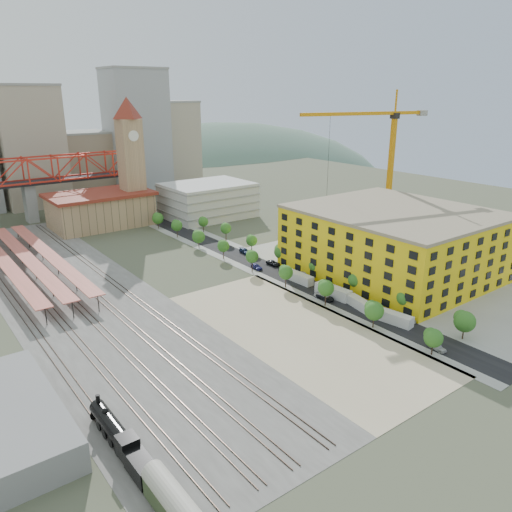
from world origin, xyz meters
TOP-DOWN VIEW (x-y plane):
  - ground at (0.00, 0.00)m, footprint 400.00×400.00m
  - ballast_strip at (-36.00, 17.50)m, footprint 36.00×165.00m
  - dirt_lot at (-4.00, -31.50)m, footprint 28.00×67.00m
  - street_asphalt at (16.00, 15.00)m, footprint 12.00×170.00m
  - sidewalk_west at (10.50, 15.00)m, footprint 3.00×170.00m
  - sidewalk_east at (21.50, 15.00)m, footprint 3.00×170.00m
  - construction_pad at (45.00, -20.00)m, footprint 50.00×90.00m
  - rail_tracks at (-37.80, 17.50)m, footprint 26.56×160.00m
  - platform_canopies at (-41.00, 45.00)m, footprint 16.00×80.00m
  - station_hall at (-5.00, 82.00)m, footprint 38.00×24.00m
  - clock_tower at (8.00, 79.99)m, footprint 12.00×12.00m
  - parking_garage at (36.00, 70.00)m, footprint 34.00×26.00m
  - truss_bridge at (-25.00, 105.00)m, footprint 94.00×9.60m
  - construction_building at (42.00, -20.00)m, footprint 44.60×50.60m
  - street_trees at (16.00, 5.00)m, footprint 15.40×124.40m
  - skyline at (7.47, 142.31)m, footprint 133.00×46.00m
  - distant_hills at (45.28, 260.00)m, footprint 647.00×264.00m
  - locomotive at (-50.00, -43.75)m, footprint 2.72×21.02m
  - tower_crane at (65.32, 4.72)m, footprint 46.13×13.71m
  - site_trailer_a at (16.00, -41.02)m, footprint 3.85×9.50m
  - site_trailer_b at (16.00, -31.44)m, footprint 3.96×8.93m
  - site_trailer_c at (16.00, -22.20)m, footprint 3.54×10.40m
  - site_trailer_d at (16.00, -9.17)m, footprint 2.82×9.34m
  - car_0 at (13.00, -54.54)m, footprint 2.17×4.22m
  - car_1 at (13.00, -21.57)m, footprint 2.24×4.69m
  - car_2 at (13.00, -22.47)m, footprint 2.43×5.11m
  - car_3 at (13.00, 6.19)m, footprint 2.35×4.78m
  - car_4 at (19.00, -42.54)m, footprint 2.16×4.72m
  - car_5 at (19.00, -7.40)m, footprint 2.15×4.68m
  - car_6 at (19.00, 5.71)m, footprint 2.44×4.99m
  - car_7 at (19.00, 20.37)m, footprint 2.60×5.29m

SIDE VIEW (x-z plane):
  - distant_hills at x=45.28m, z-range -193.04..33.96m
  - ground at x=0.00m, z-range 0.00..0.00m
  - street_trees at x=16.00m, z-range -4.00..4.00m
  - sidewalk_west at x=10.50m, z-range 0.00..0.04m
  - sidewalk_east at x=21.50m, z-range 0.00..0.04m
  - ballast_strip at x=-36.00m, z-range 0.00..0.06m
  - dirt_lot at x=-4.00m, z-range 0.00..0.06m
  - street_asphalt at x=16.00m, z-range 0.00..0.06m
  - construction_pad at x=45.00m, z-range 0.00..0.06m
  - rail_tracks at x=-37.80m, z-range 0.06..0.24m
  - car_3 at x=13.00m, z-range 0.00..1.34m
  - car_6 at x=19.00m, z-range 0.00..1.36m
  - car_0 at x=13.00m, z-range 0.00..1.37m
  - car_2 at x=13.00m, z-range 0.00..1.41m
  - car_7 at x=19.00m, z-range 0.00..1.48m
  - car_1 at x=13.00m, z-range 0.00..1.49m
  - car_5 at x=19.00m, z-range 0.00..1.49m
  - car_4 at x=19.00m, z-range 0.00..1.57m
  - site_trailer_b at x=16.00m, z-range 0.00..2.37m
  - site_trailer_a at x=16.00m, z-range 0.00..2.53m
  - site_trailer_d at x=16.00m, z-range 0.00..2.53m
  - site_trailer_c at x=16.00m, z-range 0.00..2.79m
  - locomotive at x=-50.00m, z-range -0.67..4.59m
  - platform_canopies at x=-41.00m, z-range 1.93..6.06m
  - station_hall at x=-5.00m, z-range 0.12..13.22m
  - parking_garage at x=36.00m, z-range 0.00..14.00m
  - construction_building at x=42.00m, z-range 0.01..18.81m
  - truss_bridge at x=-25.00m, z-range 6.06..31.66m
  - skyline at x=7.47m, z-range -7.19..52.81m
  - clock_tower at x=8.00m, z-range 2.70..54.70m
  - tower_crane at x=65.32m, z-range 5.91..56.38m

